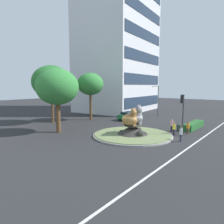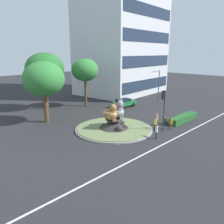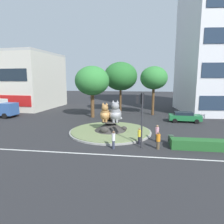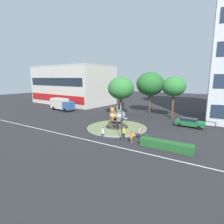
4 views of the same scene
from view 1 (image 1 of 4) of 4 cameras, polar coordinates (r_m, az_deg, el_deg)
ground_plane at (r=26.19m, az=5.63°, el=-6.55°), size 160.00×160.00×0.00m
lane_centreline at (r=23.28m, az=20.84°, el=-8.73°), size 112.00×0.20×0.01m
roundabout_island at (r=26.09m, az=5.66°, el=-5.66°), size 9.83×9.83×1.39m
cat_statue_tabby at (r=25.26m, az=5.01°, el=-1.89°), size 1.47×2.37×2.29m
cat_statue_grey at (r=26.28m, az=6.36°, el=-1.31°), size 1.64×2.67×2.59m
traffic_light_mast at (r=26.71m, az=18.73°, el=1.57°), size 0.71×0.55×5.15m
office_tower at (r=54.74m, az=1.72°, el=19.59°), size 21.03×15.96×35.96m
clipped_hedge_strip at (r=32.79m, az=21.55°, el=-3.43°), size 6.16×1.20×0.90m
broadleaf_tree_behind_island at (r=37.92m, az=-5.96°, el=7.60°), size 4.71×4.71×8.55m
second_tree_near_tower at (r=28.37m, az=-14.80°, el=6.64°), size 5.60×5.60×8.47m
third_tree_left at (r=36.18m, az=-16.26°, el=7.92°), size 6.41×6.41×9.59m
streetlight_arm at (r=43.46m, az=12.35°, el=3.74°), size 2.57×0.24×6.23m
pedestrian_orange_shirt at (r=28.53m, az=20.13°, el=-4.07°), size 0.37×0.37×1.63m
pedestrian_white_shirt at (r=24.58m, az=18.40°, el=-5.60°), size 0.31×0.31×1.71m
pedestrian_pink_shirt at (r=29.32m, az=16.07°, el=-3.47°), size 0.36×0.36×1.76m
pedestrian_yellow_shirt at (r=27.32m, az=16.62°, el=-4.36°), size 0.34×0.34×1.65m
sedan_on_far_lane at (r=38.28m, az=4.60°, el=-0.94°), size 4.66×2.15×1.52m
litter_bin at (r=30.41m, az=17.90°, el=-4.07°), size 0.56×0.56×0.90m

